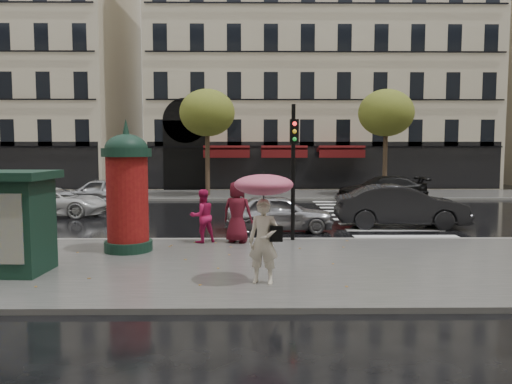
{
  "coord_description": "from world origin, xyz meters",
  "views": [
    {
      "loc": [
        0.66,
        -12.85,
        3.02
      ],
      "look_at": [
        0.81,
        1.5,
        1.76
      ],
      "focal_mm": 35.0,
      "sensor_mm": 36.0,
      "label": 1
    }
  ],
  "objects_px": {
    "car_silver": "(279,213)",
    "car_far_silver": "(100,192)",
    "traffic_light": "(293,158)",
    "car_darkgrey": "(401,206)",
    "morris_column": "(127,188)",
    "man_burgundy": "(237,212)",
    "newsstand": "(9,221)",
    "woman_umbrella": "(264,209)",
    "car_black": "(381,189)",
    "car_white": "(55,202)",
    "woman_red": "(202,216)"
  },
  "relations": [
    {
      "from": "car_silver",
      "to": "car_far_silver",
      "type": "bearing_deg",
      "value": 49.45
    },
    {
      "from": "traffic_light",
      "to": "car_darkgrey",
      "type": "relative_size",
      "value": 0.87
    },
    {
      "from": "car_darkgrey",
      "to": "morris_column",
      "type": "bearing_deg",
      "value": 121.22
    },
    {
      "from": "car_far_silver",
      "to": "car_darkgrey",
      "type": "bearing_deg",
      "value": 69.48
    },
    {
      "from": "man_burgundy",
      "to": "traffic_light",
      "type": "xyz_separation_m",
      "value": [
        1.75,
        0.32,
        1.64
      ]
    },
    {
      "from": "traffic_light",
      "to": "car_darkgrey",
      "type": "height_order",
      "value": "traffic_light"
    },
    {
      "from": "traffic_light",
      "to": "newsstand",
      "type": "relative_size",
      "value": 1.8
    },
    {
      "from": "woman_umbrella",
      "to": "car_far_silver",
      "type": "distance_m",
      "value": 17.1
    },
    {
      "from": "morris_column",
      "to": "car_black",
      "type": "relative_size",
      "value": 0.74
    },
    {
      "from": "newsstand",
      "to": "car_darkgrey",
      "type": "relative_size",
      "value": 0.48
    },
    {
      "from": "woman_umbrella",
      "to": "car_silver",
      "type": "bearing_deg",
      "value": 84.2
    },
    {
      "from": "man_burgundy",
      "to": "woman_umbrella",
      "type": "bearing_deg",
      "value": 116.87
    },
    {
      "from": "car_silver",
      "to": "woman_umbrella",
      "type": "bearing_deg",
      "value": 174.33
    },
    {
      "from": "car_far_silver",
      "to": "morris_column",
      "type": "bearing_deg",
      "value": 26.07
    },
    {
      "from": "traffic_light",
      "to": "car_white",
      "type": "distance_m",
      "value": 12.25
    },
    {
      "from": "newsstand",
      "to": "car_far_silver",
      "type": "bearing_deg",
      "value": 98.59
    },
    {
      "from": "traffic_light",
      "to": "car_black",
      "type": "height_order",
      "value": "traffic_light"
    },
    {
      "from": "woman_umbrella",
      "to": "car_darkgrey",
      "type": "relative_size",
      "value": 0.49
    },
    {
      "from": "car_silver",
      "to": "woman_red",
      "type": "bearing_deg",
      "value": 138.0
    },
    {
      "from": "man_burgundy",
      "to": "car_far_silver",
      "type": "relative_size",
      "value": 0.43
    },
    {
      "from": "traffic_light",
      "to": "car_silver",
      "type": "relative_size",
      "value": 1.08
    },
    {
      "from": "car_white",
      "to": "man_burgundy",
      "type": "bearing_deg",
      "value": -127.49
    },
    {
      "from": "man_burgundy",
      "to": "car_white",
      "type": "relative_size",
      "value": 0.41
    },
    {
      "from": "man_burgundy",
      "to": "car_silver",
      "type": "relative_size",
      "value": 0.48
    },
    {
      "from": "woman_red",
      "to": "car_far_silver",
      "type": "distance_m",
      "value": 12.1
    },
    {
      "from": "traffic_light",
      "to": "car_darkgrey",
      "type": "xyz_separation_m",
      "value": [
        4.42,
        3.35,
        -1.9
      ]
    },
    {
      "from": "woman_red",
      "to": "newsstand",
      "type": "bearing_deg",
      "value": 12.03
    },
    {
      "from": "woman_umbrella",
      "to": "car_darkgrey",
      "type": "height_order",
      "value": "woman_umbrella"
    },
    {
      "from": "woman_red",
      "to": "traffic_light",
      "type": "bearing_deg",
      "value": 156.44
    },
    {
      "from": "man_burgundy",
      "to": "car_black",
      "type": "relative_size",
      "value": 0.38
    },
    {
      "from": "morris_column",
      "to": "car_far_silver",
      "type": "height_order",
      "value": "morris_column"
    },
    {
      "from": "newsstand",
      "to": "car_darkgrey",
      "type": "height_order",
      "value": "newsstand"
    },
    {
      "from": "man_burgundy",
      "to": "morris_column",
      "type": "bearing_deg",
      "value": 40.43
    },
    {
      "from": "newsstand",
      "to": "car_darkgrey",
      "type": "xyz_separation_m",
      "value": [
        11.38,
        7.38,
        -0.53
      ]
    },
    {
      "from": "car_white",
      "to": "woman_umbrella",
      "type": "bearing_deg",
      "value": -139.86
    },
    {
      "from": "man_burgundy",
      "to": "newsstand",
      "type": "distance_m",
      "value": 6.41
    },
    {
      "from": "newsstand",
      "to": "car_white",
      "type": "bearing_deg",
      "value": 106.22
    },
    {
      "from": "car_darkgrey",
      "to": "car_white",
      "type": "bearing_deg",
      "value": 80.4
    },
    {
      "from": "car_white",
      "to": "newsstand",
      "type": "bearing_deg",
      "value": -161.29
    },
    {
      "from": "car_silver",
      "to": "car_white",
      "type": "height_order",
      "value": "car_silver"
    },
    {
      "from": "traffic_light",
      "to": "man_burgundy",
      "type": "bearing_deg",
      "value": -169.73
    },
    {
      "from": "car_darkgrey",
      "to": "car_far_silver",
      "type": "relative_size",
      "value": 1.1
    },
    {
      "from": "man_burgundy",
      "to": "car_darkgrey",
      "type": "relative_size",
      "value": 0.39
    },
    {
      "from": "woman_umbrella",
      "to": "car_white",
      "type": "height_order",
      "value": "woman_umbrella"
    },
    {
      "from": "man_burgundy",
      "to": "car_far_silver",
      "type": "xyz_separation_m",
      "value": [
        -7.34,
        10.36,
        -0.31
      ]
    },
    {
      "from": "man_burgundy",
      "to": "car_black",
      "type": "xyz_separation_m",
      "value": [
        7.77,
        12.6,
        -0.34
      ]
    },
    {
      "from": "car_darkgrey",
      "to": "car_white",
      "type": "relative_size",
      "value": 1.07
    },
    {
      "from": "woman_umbrella",
      "to": "car_black",
      "type": "xyz_separation_m",
      "value": [
        7.08,
        17.3,
        -1.0
      ]
    },
    {
      "from": "car_silver",
      "to": "car_far_silver",
      "type": "height_order",
      "value": "car_far_silver"
    },
    {
      "from": "woman_umbrella",
      "to": "car_darkgrey",
      "type": "xyz_separation_m",
      "value": [
        5.48,
        8.37,
        -0.91
      ]
    }
  ]
}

